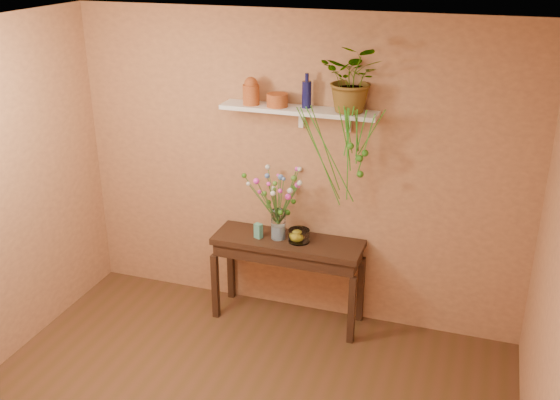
{
  "coord_description": "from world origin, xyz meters",
  "views": [
    {
      "loc": [
        1.52,
        -2.98,
        3.23
      ],
      "look_at": [
        0.0,
        1.55,
        1.25
      ],
      "focal_mm": 41.11,
      "sensor_mm": 36.0,
      "label": 1
    }
  ],
  "objects": [
    {
      "name": "terracotta_pot",
      "position": [
        -0.13,
        1.86,
        1.99
      ],
      "size": [
        0.22,
        0.22,
        0.11
      ],
      "primitive_type": "cylinder",
      "rotation": [
        0.0,
        0.0,
        -0.35
      ],
      "color": "#A05325",
      "rests_on": "wall_shelf"
    },
    {
      "name": "bouquet",
      "position": [
        -0.08,
        1.78,
        1.24
      ],
      "size": [
        0.53,
        0.52,
        0.5
      ],
      "color": "#386B28",
      "rests_on": "glass_vase"
    },
    {
      "name": "sideboard",
      "position": [
        -0.0,
        1.77,
        0.68
      ],
      "size": [
        1.31,
        0.42,
        0.79
      ],
      "color": "#321A12",
      "rests_on": "ground"
    },
    {
      "name": "glass_vase",
      "position": [
        -0.09,
        1.77,
        0.9
      ],
      "size": [
        0.13,
        0.13,
        0.26
      ],
      "color": "white",
      "rests_on": "sideboard"
    },
    {
      "name": "carton",
      "position": [
        -0.26,
        1.72,
        0.86
      ],
      "size": [
        0.08,
        0.07,
        0.13
      ],
      "primitive_type": "cube",
      "rotation": [
        0.0,
        0.0,
        -0.38
      ],
      "color": "teal",
      "rests_on": "sideboard"
    },
    {
      "name": "lemon",
      "position": [
        0.08,
        1.77,
        0.84
      ],
      "size": [
        0.08,
        0.08,
        0.08
      ],
      "primitive_type": "sphere",
      "color": "yellow",
      "rests_on": "glass_bowl"
    },
    {
      "name": "blue_bottle",
      "position": [
        0.11,
        1.9,
        2.05
      ],
      "size": [
        0.09,
        0.09,
        0.28
      ],
      "color": "#111141",
      "rests_on": "wall_shelf"
    },
    {
      "name": "wall_shelf",
      "position": [
        0.06,
        1.87,
        1.92
      ],
      "size": [
        1.3,
        0.24,
        0.19
      ],
      "color": "white",
      "rests_on": "room"
    },
    {
      "name": "spider_plant",
      "position": [
        0.49,
        1.88,
        2.2
      ],
      "size": [
        0.51,
        0.45,
        0.53
      ],
      "primitive_type": "imported",
      "rotation": [
        0.0,
        0.0,
        -0.08
      ],
      "color": "#316D18",
      "rests_on": "wall_shelf"
    },
    {
      "name": "terracotta_jug",
      "position": [
        -0.35,
        1.85,
        2.05
      ],
      "size": [
        0.17,
        0.17,
        0.23
      ],
      "color": "#A05325",
      "rests_on": "wall_shelf"
    },
    {
      "name": "plant_fronds",
      "position": [
        0.52,
        1.73,
        1.67
      ],
      "size": [
        0.67,
        0.26,
        0.85
      ],
      "color": "#316D18",
      "rests_on": "wall_shelf"
    },
    {
      "name": "glass_bowl",
      "position": [
        0.1,
        1.76,
        0.84
      ],
      "size": [
        0.18,
        0.18,
        0.11
      ],
      "color": "white",
      "rests_on": "sideboard"
    },
    {
      "name": "room",
      "position": [
        0.0,
        0.0,
        1.35
      ],
      "size": [
        4.04,
        4.04,
        2.7
      ],
      "color": "#55321E",
      "rests_on": "ground"
    }
  ]
}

